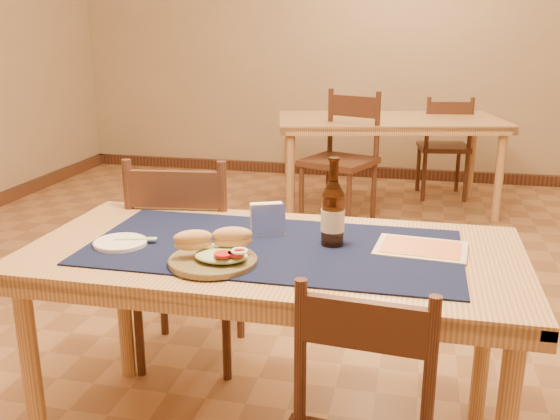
% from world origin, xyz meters
% --- Properties ---
extents(room, '(6.04, 7.04, 2.84)m').
position_xyz_m(room, '(0.00, 0.00, 1.40)').
color(room, '#9B6C43').
rests_on(room, ground).
extents(main_table, '(1.60, 0.80, 0.75)m').
position_xyz_m(main_table, '(0.00, -0.80, 0.67)').
color(main_table, tan).
rests_on(main_table, ground).
extents(placemat, '(1.20, 0.60, 0.01)m').
position_xyz_m(placemat, '(0.00, -0.80, 0.75)').
color(placemat, '#0E1635').
rests_on(placemat, main_table).
extents(baseboard, '(6.00, 7.00, 0.10)m').
position_xyz_m(baseboard, '(0.00, 0.00, 0.05)').
color(baseboard, '#492A1A').
rests_on(baseboard, ground).
extents(back_table, '(1.90, 1.24, 0.75)m').
position_xyz_m(back_table, '(0.20, 2.36, 0.67)').
color(back_table, tan).
rests_on(back_table, ground).
extents(chair_main_far, '(0.49, 0.49, 0.95)m').
position_xyz_m(chair_main_far, '(-0.50, -0.30, 0.49)').
color(chair_main_far, '#492A1A').
rests_on(chair_main_far, ground).
extents(chair_back_near, '(0.60, 0.60, 1.00)m').
position_xyz_m(chair_back_near, '(-0.11, 1.85, 0.52)').
color(chair_back_near, '#492A1A').
rests_on(chair_back_near, ground).
extents(chair_back_far, '(0.47, 0.47, 0.89)m').
position_xyz_m(chair_back_far, '(0.65, 2.83, 0.46)').
color(chair_back_far, '#492A1A').
rests_on(chair_back_far, ground).
extents(sandwich_plate, '(0.27, 0.27, 0.10)m').
position_xyz_m(sandwich_plate, '(-0.14, -0.99, 0.78)').
color(sandwich_plate, brown).
rests_on(sandwich_plate, placemat).
extents(side_plate, '(0.17, 0.17, 0.01)m').
position_xyz_m(side_plate, '(-0.49, -0.90, 0.76)').
color(side_plate, white).
rests_on(side_plate, placemat).
extents(fork, '(0.14, 0.05, 0.00)m').
position_xyz_m(fork, '(-0.44, -0.87, 0.77)').
color(fork, '#A3DB78').
rests_on(fork, side_plate).
extents(beer_bottle, '(0.08, 0.08, 0.29)m').
position_xyz_m(beer_bottle, '(0.18, -0.74, 0.86)').
color(beer_bottle, '#4E270E').
rests_on(beer_bottle, placemat).
extents(napkin_holder, '(0.13, 0.09, 0.11)m').
position_xyz_m(napkin_holder, '(-0.05, -0.69, 0.81)').
color(napkin_holder, white).
rests_on(napkin_holder, placemat).
extents(menu_card, '(0.31, 0.24, 0.01)m').
position_xyz_m(menu_card, '(0.47, -0.72, 0.76)').
color(menu_card, beige).
rests_on(menu_card, placemat).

